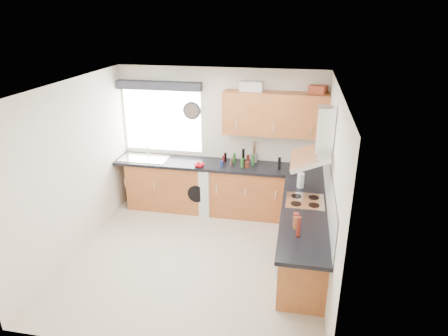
% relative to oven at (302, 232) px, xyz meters
% --- Properties ---
extents(ground_plane, '(3.60, 3.60, 0.00)m').
position_rel_oven_xyz_m(ground_plane, '(-1.50, -0.30, -0.42)').
color(ground_plane, beige).
extents(ceiling, '(3.60, 3.60, 0.02)m').
position_rel_oven_xyz_m(ceiling, '(-1.50, -0.30, 2.08)').
color(ceiling, white).
rests_on(ceiling, wall_back).
extents(wall_back, '(3.60, 0.02, 2.50)m').
position_rel_oven_xyz_m(wall_back, '(-1.50, 1.50, 0.82)').
color(wall_back, silver).
rests_on(wall_back, ground_plane).
extents(wall_front, '(3.60, 0.02, 2.50)m').
position_rel_oven_xyz_m(wall_front, '(-1.50, -2.10, 0.82)').
color(wall_front, silver).
rests_on(wall_front, ground_plane).
extents(wall_left, '(0.02, 3.60, 2.50)m').
position_rel_oven_xyz_m(wall_left, '(-3.30, -0.30, 0.82)').
color(wall_left, silver).
rests_on(wall_left, ground_plane).
extents(wall_right, '(0.02, 3.60, 2.50)m').
position_rel_oven_xyz_m(wall_right, '(0.30, -0.30, 0.82)').
color(wall_right, silver).
rests_on(wall_right, ground_plane).
extents(window, '(1.40, 0.02, 1.10)m').
position_rel_oven_xyz_m(window, '(-2.55, 1.49, 1.12)').
color(window, silver).
rests_on(window, wall_back).
extents(window_blind, '(1.50, 0.18, 0.14)m').
position_rel_oven_xyz_m(window_blind, '(-2.55, 1.40, 1.76)').
color(window_blind, '#292A31').
rests_on(window_blind, wall_back).
extents(splashback, '(0.01, 3.00, 0.54)m').
position_rel_oven_xyz_m(splashback, '(0.29, 0.00, 0.75)').
color(splashback, white).
rests_on(splashback, wall_right).
extents(base_cab_back, '(3.00, 0.58, 0.86)m').
position_rel_oven_xyz_m(base_cab_back, '(-1.60, 1.21, 0.01)').
color(base_cab_back, brown).
rests_on(base_cab_back, ground_plane).
extents(base_cab_corner, '(0.60, 0.60, 0.86)m').
position_rel_oven_xyz_m(base_cab_corner, '(0.00, 1.20, 0.01)').
color(base_cab_corner, brown).
rests_on(base_cab_corner, ground_plane).
extents(base_cab_right, '(0.58, 2.10, 0.86)m').
position_rel_oven_xyz_m(base_cab_right, '(0.01, -0.15, 0.01)').
color(base_cab_right, brown).
rests_on(base_cab_right, ground_plane).
extents(worktop_back, '(3.60, 0.62, 0.05)m').
position_rel_oven_xyz_m(worktop_back, '(-1.50, 1.20, 0.46)').
color(worktop_back, black).
rests_on(worktop_back, base_cab_back).
extents(worktop_right, '(0.62, 2.42, 0.05)m').
position_rel_oven_xyz_m(worktop_right, '(0.00, -0.30, 0.46)').
color(worktop_right, black).
rests_on(worktop_right, base_cab_right).
extents(sink, '(0.84, 0.46, 0.10)m').
position_rel_oven_xyz_m(sink, '(-2.83, 1.20, 0.52)').
color(sink, silver).
rests_on(sink, worktop_back).
extents(oven, '(0.56, 0.58, 0.85)m').
position_rel_oven_xyz_m(oven, '(0.00, 0.00, 0.00)').
color(oven, black).
rests_on(oven, ground_plane).
extents(hob_plate, '(0.52, 0.52, 0.01)m').
position_rel_oven_xyz_m(hob_plate, '(0.00, 0.00, 0.49)').
color(hob_plate, silver).
rests_on(hob_plate, worktop_right).
extents(extractor_hood, '(0.52, 0.78, 0.66)m').
position_rel_oven_xyz_m(extractor_hood, '(0.10, -0.00, 1.34)').
color(extractor_hood, silver).
rests_on(extractor_hood, wall_right).
extents(upper_cabinets, '(1.70, 0.35, 0.70)m').
position_rel_oven_xyz_m(upper_cabinets, '(-0.55, 1.32, 1.38)').
color(upper_cabinets, brown).
rests_on(upper_cabinets, wall_back).
extents(washing_machine, '(0.70, 0.69, 0.86)m').
position_rel_oven_xyz_m(washing_machine, '(-1.81, 1.22, 0.01)').
color(washing_machine, silver).
rests_on(washing_machine, ground_plane).
extents(wall_clock, '(0.31, 0.04, 0.31)m').
position_rel_oven_xyz_m(wall_clock, '(-2.00, 1.46, 1.33)').
color(wall_clock, '#292A31').
rests_on(wall_clock, wall_back).
extents(casserole, '(0.40, 0.30, 0.16)m').
position_rel_oven_xyz_m(casserole, '(-0.95, 1.42, 1.80)').
color(casserole, silver).
rests_on(casserole, upper_cabinets).
extents(storage_box, '(0.32, 0.29, 0.12)m').
position_rel_oven_xyz_m(storage_box, '(0.10, 1.42, 1.78)').
color(storage_box, '#A64227').
rests_on(storage_box, upper_cabinets).
extents(utensil_pot, '(0.11, 0.11, 0.15)m').
position_rel_oven_xyz_m(utensil_pot, '(-0.88, 1.40, 0.56)').
color(utensil_pot, gray).
rests_on(utensil_pot, worktop_back).
extents(kitchen_roll, '(0.10, 0.10, 0.22)m').
position_rel_oven_xyz_m(kitchen_roll, '(-0.07, 0.47, 0.60)').
color(kitchen_roll, silver).
rests_on(kitchen_roll, worktop_right).
extents(tomato_cluster, '(0.17, 0.17, 0.07)m').
position_rel_oven_xyz_m(tomato_cluster, '(-1.76, 1.00, 0.52)').
color(tomato_cluster, red).
rests_on(tomato_cluster, worktop_back).
extents(jar_0, '(0.05, 0.05, 0.26)m').
position_rel_oven_xyz_m(jar_0, '(-1.06, 1.30, 0.61)').
color(jar_0, black).
rests_on(jar_0, worktop_back).
extents(jar_1, '(0.05, 0.05, 0.13)m').
position_rel_oven_xyz_m(jar_1, '(-0.98, 1.36, 0.55)').
color(jar_1, '#5A1813').
rests_on(jar_1, worktop_back).
extents(jar_2, '(0.05, 0.05, 0.13)m').
position_rel_oven_xyz_m(jar_2, '(-1.40, 1.26, 0.55)').
color(jar_2, '#541114').
rests_on(jar_2, worktop_back).
extents(jar_3, '(0.07, 0.07, 0.10)m').
position_rel_oven_xyz_m(jar_3, '(-0.97, 1.12, 0.54)').
color(jar_3, '#592212').
rests_on(jar_3, worktop_back).
extents(jar_4, '(0.05, 0.05, 0.16)m').
position_rel_oven_xyz_m(jar_4, '(-1.38, 1.32, 0.56)').
color(jar_4, black).
rests_on(jar_4, worktop_back).
extents(jar_5, '(0.05, 0.05, 0.22)m').
position_rel_oven_xyz_m(jar_5, '(-0.43, 1.11, 0.59)').
color(jar_5, black).
rests_on(jar_5, worktop_back).
extents(jar_6, '(0.05, 0.05, 0.16)m').
position_rel_oven_xyz_m(jar_6, '(-1.05, 1.09, 0.57)').
color(jar_6, '#23531D').
rests_on(jar_6, worktop_back).
extents(jar_7, '(0.06, 0.06, 0.10)m').
position_rel_oven_xyz_m(jar_7, '(-1.40, 1.09, 0.53)').
color(jar_7, navy).
rests_on(jar_7, worktop_back).
extents(jar_8, '(0.05, 0.05, 0.18)m').
position_rel_oven_xyz_m(jar_8, '(-1.21, 1.27, 0.58)').
color(jar_8, '#1B4619').
rests_on(jar_8, worktop_back).
extents(jar_9, '(0.05, 0.05, 0.13)m').
position_rel_oven_xyz_m(jar_9, '(-1.23, 1.13, 0.55)').
color(jar_9, '#33271C').
rests_on(jar_9, worktop_back).
extents(jar_10, '(0.05, 0.05, 0.19)m').
position_rel_oven_xyz_m(jar_10, '(-0.88, 1.24, 0.58)').
color(jar_10, '#1C4F1D').
rests_on(jar_10, worktop_back).
extents(jar_11, '(0.06, 0.06, 0.09)m').
position_rel_oven_xyz_m(jar_11, '(-1.23, 1.38, 0.53)').
color(jar_11, '#5C2113').
rests_on(jar_11, worktop_back).
extents(bottle_0, '(0.07, 0.07, 0.18)m').
position_rel_oven_xyz_m(bottle_0, '(-0.11, -0.71, 0.57)').
color(bottle_0, maroon).
rests_on(bottle_0, worktop_right).
extents(bottle_1, '(0.05, 0.05, 0.26)m').
position_rel_oven_xyz_m(bottle_1, '(-0.08, -0.93, 0.61)').
color(bottle_1, maroon).
rests_on(bottle_1, worktop_right).
extents(bottle_2, '(0.06, 0.06, 0.16)m').
position_rel_oven_xyz_m(bottle_2, '(-0.11, -0.77, 0.56)').
color(bottle_2, brown).
rests_on(bottle_2, worktop_right).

